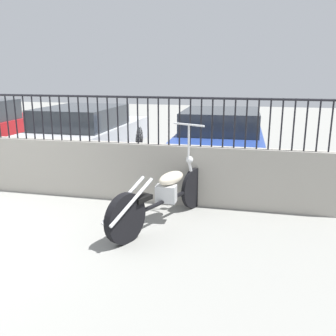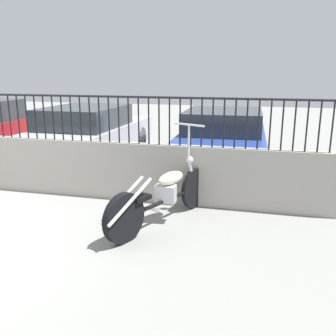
{
  "view_description": "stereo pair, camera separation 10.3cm",
  "coord_description": "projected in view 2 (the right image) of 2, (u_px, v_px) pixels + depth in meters",
  "views": [
    {
      "loc": [
        3.98,
        -3.34,
        2.08
      ],
      "look_at": [
        2.77,
        1.82,
        0.7
      ],
      "focal_mm": 40.0,
      "sensor_mm": 36.0,
      "label": 1
    },
    {
      "loc": [
        4.08,
        -3.32,
        2.08
      ],
      "look_at": [
        2.77,
        1.82,
        0.7
      ],
      "focal_mm": 40.0,
      "sensor_mm": 36.0,
      "label": 2
    }
  ],
  "objects": [
    {
      "name": "motorcycle_black",
      "position": [
        159.0,
        197.0,
        5.11
      ],
      "size": [
        1.02,
        2.07,
        1.35
      ],
      "rotation": [
        0.0,
        0.0,
        1.15
      ],
      "color": "black",
      "rests_on": "ground_plane"
    },
    {
      "name": "car_blue",
      "position": [
        223.0,
        138.0,
        8.25
      ],
      "size": [
        1.87,
        4.09,
        1.27
      ],
      "rotation": [
        0.0,
        0.0,
        1.6
      ],
      "color": "black",
      "rests_on": "ground_plane"
    },
    {
      "name": "fence_railing",
      "position": [
        17.0,
        109.0,
        6.38
      ],
      "size": [
        10.55,
        0.04,
        0.75
      ],
      "color": "black",
      "rests_on": "low_wall"
    },
    {
      "name": "low_wall",
      "position": [
        23.0,
        164.0,
        6.62
      ],
      "size": [
        10.55,
        0.18,
        0.96
      ],
      "color": "#9E998E",
      "rests_on": "ground_plane"
    },
    {
      "name": "car_silver",
      "position": [
        89.0,
        133.0,
        8.84
      ],
      "size": [
        1.78,
        4.36,
        1.29
      ],
      "rotation": [
        0.0,
        0.0,
        1.56
      ],
      "color": "black",
      "rests_on": "ground_plane"
    }
  ]
}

